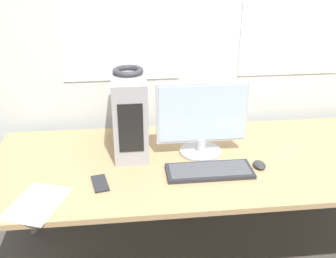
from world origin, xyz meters
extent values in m
cube|color=silver|center=(0.00, 1.05, 1.35)|extent=(8.00, 0.06, 2.70)
cube|color=tan|center=(0.00, 0.46, 0.70)|extent=(2.55, 0.92, 0.03)
cylinder|color=#99999E|center=(-1.19, 0.84, 0.34)|extent=(0.04, 0.04, 0.69)
cube|color=#9E9EA3|center=(-0.52, 0.65, 0.93)|extent=(0.18, 0.44, 0.44)
cube|color=black|center=(-0.52, 0.42, 0.93)|extent=(0.13, 0.00, 0.26)
torus|color=#333338|center=(-0.52, 0.65, 1.16)|extent=(0.16, 0.16, 0.03)
cylinder|color=#B7B7BC|center=(-0.13, 0.53, 0.72)|extent=(0.23, 0.23, 0.02)
cylinder|color=#B7B7BC|center=(-0.13, 0.53, 0.77)|extent=(0.05, 0.05, 0.07)
cube|color=#B7B7BC|center=(-0.13, 0.53, 0.96)|extent=(0.49, 0.03, 0.33)
cube|color=silver|center=(-0.13, 0.52, 0.96)|extent=(0.47, 0.00, 0.31)
cube|color=#28282D|center=(-0.13, 0.31, 0.72)|extent=(0.44, 0.17, 0.02)
cube|color=#47474C|center=(-0.13, 0.31, 0.74)|extent=(0.40, 0.15, 0.00)
ellipsoid|color=#2D2D2D|center=(0.14, 0.34, 0.73)|extent=(0.06, 0.09, 0.03)
cube|color=#232328|center=(-0.68, 0.27, 0.72)|extent=(0.10, 0.16, 0.01)
cube|color=white|center=(-0.95, 0.14, 0.71)|extent=(0.30, 0.35, 0.00)
camera|label=1|loc=(-0.53, -1.37, 1.76)|focal=42.00mm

